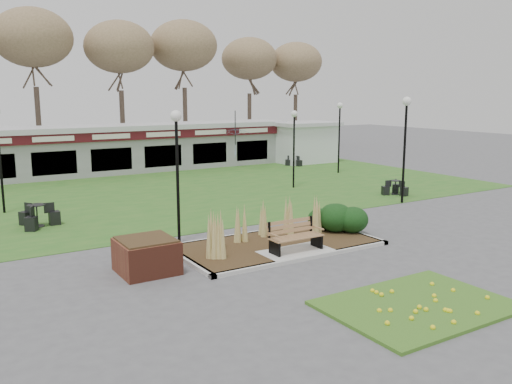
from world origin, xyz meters
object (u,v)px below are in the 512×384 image
brick_planter (147,255)px  lamp_post_near_right (406,126)px  lamp_post_near_left (177,147)px  bistro_set_b (37,219)px  patio_umbrella (235,143)px  lamp_post_mid_right (294,132)px  park_bench (294,235)px  lamp_post_far_right (340,122)px  service_hut (303,142)px  bistro_set_d (295,162)px  food_pavilion (104,149)px  bistro_set_c (395,190)px

brick_planter → lamp_post_near_right: (13.01, 3.06, 2.92)m
lamp_post_near_left → bistro_set_b: size_ratio=2.78×
brick_planter → patio_umbrella: (12.40, 17.00, 1.17)m
brick_planter → lamp_post_mid_right: bearing=38.1°
park_bench → lamp_post_near_left: lamp_post_near_left is taller
lamp_post_far_right → bistro_set_b: size_ratio=2.76×
lamp_post_far_right → service_hut: bearing=75.8°
park_bench → patio_umbrella: 19.50m
lamp_post_mid_right → bistro_set_d: lamp_post_mid_right is taller
brick_planter → lamp_post_near_left: lamp_post_near_left is taller
park_bench → service_hut: service_hut is taller
brick_planter → lamp_post_far_right: lamp_post_far_right is taller
lamp_post_far_right → bistro_set_b: bearing=-165.6°
lamp_post_far_right → lamp_post_mid_right: bearing=-152.3°
lamp_post_mid_right → brick_planter: bearing=-141.9°
lamp_post_far_right → lamp_post_near_left: bearing=-147.3°
park_bench → food_pavilion: 19.73m
lamp_post_near_left → lamp_post_far_right: size_ratio=1.01×
lamp_post_far_right → patio_umbrella: (-4.13, 5.43, -1.46)m
food_pavilion → lamp_post_far_right: lamp_post_far_right is taller
lamp_post_near_right → patio_umbrella: size_ratio=1.72×
bistro_set_b → patio_umbrella: 17.32m
lamp_post_near_right → bistro_set_c: bearing=53.1°
lamp_post_near_right → bistro_set_b: bearing=165.3°
lamp_post_mid_right → lamp_post_far_right: (5.37, 2.82, 0.23)m
lamp_post_near_right → bistro_set_c: 3.71m
bistro_set_d → food_pavilion: bearing=164.8°
service_hut → bistro_set_b: 22.00m
park_bench → lamp_post_far_right: size_ratio=0.40×
lamp_post_mid_right → service_hut: bearing=50.7°
lamp_post_near_right → patio_umbrella: bearing=92.5°
lamp_post_far_right → bistro_set_d: (-0.28, 4.17, -2.87)m
food_pavilion → bistro_set_d: (11.85, -3.23, -1.24)m
lamp_post_near_left → lamp_post_far_right: (14.61, 9.37, -0.02)m
park_bench → food_pavilion: food_pavilion is taller
bistro_set_b → patio_umbrella: size_ratio=0.57×
food_pavilion → patio_umbrella: size_ratio=9.06×
bistro_set_d → service_hut: bearing=37.5°
bistro_set_b → patio_umbrella: patio_umbrella is taller
food_pavilion → lamp_post_far_right: (12.13, -7.39, 1.63)m
lamp_post_near_right → service_hut: bearing=70.7°
lamp_post_mid_right → bistro_set_d: 9.04m
lamp_post_near_right → patio_umbrella: 14.07m
lamp_post_far_right → patio_umbrella: lamp_post_far_right is taller
food_pavilion → service_hut: (13.50, -1.96, -0.03)m
lamp_post_near_right → lamp_post_mid_right: 6.01m
bistro_set_d → brick_planter: bearing=-135.9°
service_hut → bistro_set_b: (-19.51, -10.10, -1.16)m
park_bench → lamp_post_near_right: (8.61, 3.81, 2.81)m
lamp_post_near_left → bistro_set_d: bearing=43.4°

